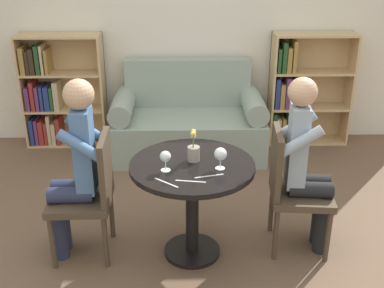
{
  "coord_description": "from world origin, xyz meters",
  "views": [
    {
      "loc": [
        -0.07,
        -2.85,
        2.13
      ],
      "look_at": [
        0.0,
        0.05,
        0.83
      ],
      "focal_mm": 45.0,
      "sensor_mm": 36.0,
      "label": 1
    }
  ],
  "objects": [
    {
      "name": "back_wall",
      "position": [
        0.0,
        2.17,
        1.35
      ],
      "size": [
        5.2,
        0.05,
        2.7
      ],
      "color": "silver",
      "rests_on": "ground_plane"
    },
    {
      "name": "person_right",
      "position": [
        0.79,
        0.07,
        0.67
      ],
      "size": [
        0.44,
        0.36,
        1.28
      ],
      "rotation": [
        0.0,
        0.0,
        1.48
      ],
      "color": "black",
      "rests_on": "ground_plane"
    },
    {
      "name": "flower_vase",
      "position": [
        0.01,
        0.05,
        0.79
      ],
      "size": [
        0.08,
        0.08,
        0.23
      ],
      "color": "#9E9384",
      "rests_on": "round_table"
    },
    {
      "name": "chair_right",
      "position": [
        0.7,
        0.08,
        0.49
      ],
      "size": [
        0.46,
        0.46,
        0.9
      ],
      "rotation": [
        0.0,
        0.0,
        1.48
      ],
      "color": "#473828",
      "rests_on": "ground_plane"
    },
    {
      "name": "fork_left_setting",
      "position": [
        -0.16,
        -0.26,
        0.72
      ],
      "size": [
        0.15,
        0.13,
        0.0
      ],
      "color": "silver",
      "rests_on": "round_table"
    },
    {
      "name": "round_table",
      "position": [
        0.0,
        0.0,
        0.55
      ],
      "size": [
        0.84,
        0.84,
        0.71
      ],
      "color": "black",
      "rests_on": "ground_plane"
    },
    {
      "name": "couch",
      "position": [
        0.0,
        1.74,
        0.31
      ],
      "size": [
        1.53,
        0.8,
        0.92
      ],
      "color": "gray",
      "rests_on": "ground_plane"
    },
    {
      "name": "ground_plane",
      "position": [
        0.0,
        0.0,
        0.0
      ],
      "size": [
        16.0,
        16.0,
        0.0
      ],
      "primitive_type": "plane",
      "color": "brown"
    },
    {
      "name": "wine_glass_left",
      "position": [
        -0.17,
        -0.1,
        0.81
      ],
      "size": [
        0.07,
        0.07,
        0.14
      ],
      "color": "white",
      "rests_on": "round_table"
    },
    {
      "name": "knife_left_setting",
      "position": [
        -0.02,
        -0.25,
        0.72
      ],
      "size": [
        0.19,
        0.04,
        0.0
      ],
      "color": "silver",
      "rests_on": "round_table"
    },
    {
      "name": "chair_left",
      "position": [
        -0.7,
        0.04,
        0.49
      ],
      "size": [
        0.43,
        0.43,
        0.9
      ],
      "rotation": [
        0.0,
        0.0,
        -1.56
      ],
      "color": "#473828",
      "rests_on": "ground_plane"
    },
    {
      "name": "knife_right_setting",
      "position": [
        0.1,
        -0.18,
        0.72
      ],
      "size": [
        0.19,
        0.06,
        0.0
      ],
      "color": "silver",
      "rests_on": "round_table"
    },
    {
      "name": "wine_glass_right",
      "position": [
        0.18,
        -0.08,
        0.81
      ],
      "size": [
        0.08,
        0.08,
        0.15
      ],
      "color": "white",
      "rests_on": "round_table"
    },
    {
      "name": "bookshelf_left",
      "position": [
        -1.4,
        2.01,
        0.56
      ],
      "size": [
        0.84,
        0.28,
        1.18
      ],
      "color": "tan",
      "rests_on": "ground_plane"
    },
    {
      "name": "person_left",
      "position": [
        -0.79,
        0.03,
        0.68
      ],
      "size": [
        0.42,
        0.34,
        1.29
      ],
      "rotation": [
        0.0,
        0.0,
        -1.56
      ],
      "color": "#282D47",
      "rests_on": "ground_plane"
    },
    {
      "name": "bookshelf_right",
      "position": [
        1.18,
        2.01,
        0.55
      ],
      "size": [
        0.84,
        0.28,
        1.18
      ],
      "color": "tan",
      "rests_on": "ground_plane"
    }
  ]
}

